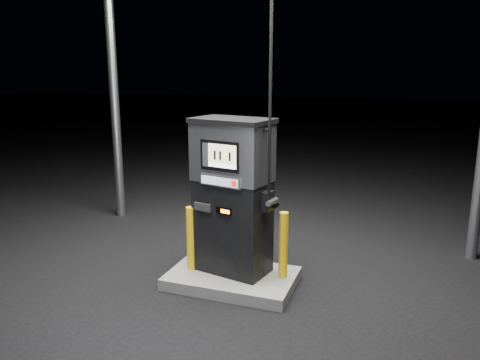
% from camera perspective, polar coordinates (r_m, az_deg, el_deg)
% --- Properties ---
extents(ground, '(80.00, 80.00, 0.00)m').
position_cam_1_polar(ground, '(6.18, -0.96, -12.54)').
color(ground, black).
rests_on(ground, ground).
extents(pump_island, '(1.60, 1.00, 0.15)m').
position_cam_1_polar(pump_island, '(6.15, -0.97, -11.91)').
color(pump_island, '#60605C').
rests_on(pump_island, ground).
extents(fuel_dispenser, '(1.14, 0.77, 4.09)m').
position_cam_1_polar(fuel_dispenser, '(5.86, -0.89, -1.83)').
color(fuel_dispenser, black).
rests_on(fuel_dispenser, pump_island).
extents(bollard_left, '(0.13, 0.13, 0.84)m').
position_cam_1_polar(bollard_left, '(6.12, -6.01, -7.08)').
color(bollard_left, yellow).
rests_on(bollard_left, pump_island).
extents(bollard_right, '(0.15, 0.15, 0.85)m').
position_cam_1_polar(bollard_right, '(5.88, 5.31, -7.89)').
color(bollard_right, yellow).
rests_on(bollard_right, pump_island).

